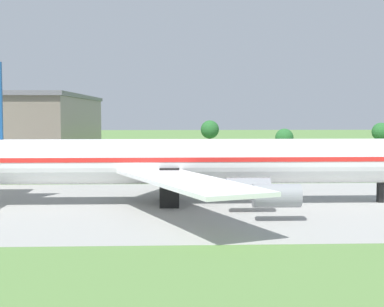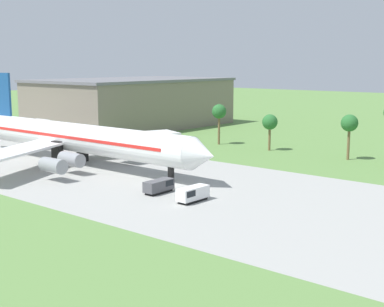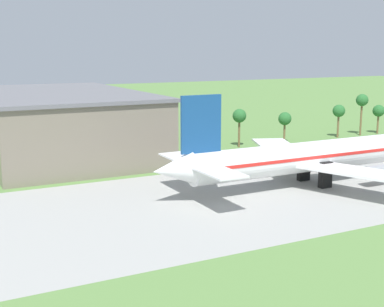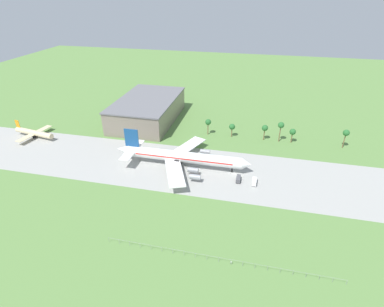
% 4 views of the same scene
% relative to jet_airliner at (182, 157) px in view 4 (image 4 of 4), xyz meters
% --- Properties ---
extents(ground_plane, '(600.00, 600.00, 0.00)m').
position_rel_jet_airliner_xyz_m(ground_plane, '(27.51, -1.52, -5.42)').
color(ground_plane, '#5B8442').
extents(taxiway_strip, '(320.00, 44.00, 0.02)m').
position_rel_jet_airliner_xyz_m(taxiway_strip, '(27.51, -1.52, -5.41)').
color(taxiway_strip, '#9E9E99').
rests_on(taxiway_strip, ground_plane).
extents(jet_airliner, '(70.20, 52.18, 18.02)m').
position_rel_jet_airliner_xyz_m(jet_airliner, '(0.00, 0.00, 0.00)').
color(jet_airliner, white).
rests_on(jet_airliner, ground_plane).
extents(regional_aircraft, '(27.52, 24.93, 9.44)m').
position_rel_jet_airliner_xyz_m(regional_aircraft, '(-95.61, 11.94, -2.31)').
color(regional_aircraft, beige).
rests_on(regional_aircraft, ground_plane).
extents(baggage_tug, '(2.18, 5.50, 2.22)m').
position_rel_jet_airliner_xyz_m(baggage_tug, '(37.11, -8.02, -4.21)').
color(baggage_tug, black).
rests_on(baggage_tug, ground_plane).
extents(fuel_truck, '(2.05, 5.30, 2.08)m').
position_rel_jet_airliner_xyz_m(fuel_truck, '(29.63, -6.95, -4.28)').
color(fuel_truck, black).
rests_on(fuel_truck, ground_plane).
extents(perimeter_fence, '(80.10, 0.10, 2.10)m').
position_rel_jet_airliner_xyz_m(perimeter_fence, '(27.51, -56.52, -3.97)').
color(perimeter_fence, gray).
rests_on(perimeter_fence, ground_plane).
extents(no_stopping_sign, '(0.44, 0.08, 1.68)m').
position_rel_jet_airliner_xyz_m(no_stopping_sign, '(31.80, -56.83, -4.37)').
color(no_stopping_sign, gray).
rests_on(no_stopping_sign, ground_plane).
extents(terminal_building, '(36.72, 61.20, 15.30)m').
position_rel_jet_airliner_xyz_m(terminal_building, '(-37.42, 52.85, 2.24)').
color(terminal_building, slate).
rests_on(terminal_building, ground_plane).
extents(palm_tree_row, '(81.85, 3.60, 12.35)m').
position_rel_jet_airliner_xyz_m(palm_tree_row, '(43.17, 39.80, 2.66)').
color(palm_tree_row, brown).
rests_on(palm_tree_row, ground_plane).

